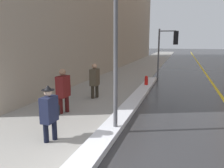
{
  "coord_description": "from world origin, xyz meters",
  "views": [
    {
      "loc": [
        2.07,
        -3.69,
        2.63
      ],
      "look_at": [
        -0.4,
        4.0,
        1.05
      ],
      "focal_mm": 35.0,
      "sensor_mm": 36.0,
      "label": 1
    }
  ],
  "objects": [
    {
      "name": "sidewalk_slab",
      "position": [
        -2.0,
        15.0,
        0.01
      ],
      "size": [
        4.0,
        80.0,
        0.01
      ],
      "color": "gray",
      "rests_on": "ground"
    },
    {
      "name": "road_centre_stripe",
      "position": [
        4.0,
        15.0,
        0.0
      ],
      "size": [
        0.16,
        80.0,
        0.0
      ],
      "color": "gold",
      "rests_on": "ground"
    },
    {
      "name": "pedestrian_with_shoulder_bag",
      "position": [
        -2.02,
        3.21,
        0.92
      ],
      "size": [
        0.32,
        0.75,
        1.66
      ],
      "rotation": [
        0.0,
        0.0,
        -1.58
      ],
      "color": "#340C0C",
      "rests_on": "ground"
    },
    {
      "name": "snow_bank_curb",
      "position": [
        0.18,
        5.29,
        0.09
      ],
      "size": [
        0.61,
        12.26,
        0.18
      ],
      "color": "silver",
      "rests_on": "ground"
    },
    {
      "name": "pedestrian_in_fedora",
      "position": [
        -1.16,
        1.01,
        0.84
      ],
      "size": [
        0.33,
        0.68,
        1.54
      ],
      "rotation": [
        0.0,
        0.0,
        -1.58
      ],
      "color": "black",
      "rests_on": "ground"
    },
    {
      "name": "lamp_post",
      "position": [
        0.31,
        2.1,
        2.63
      ],
      "size": [
        0.28,
        0.28,
        4.32
      ],
      "color": "#515156",
      "rests_on": "ground"
    },
    {
      "name": "traffic_light_near",
      "position": [
        1.18,
        11.8,
        2.5
      ],
      "size": [
        1.31,
        0.43,
        3.46
      ],
      "rotation": [
        0.0,
        0.0,
        0.15
      ],
      "color": "#515156",
      "rests_on": "ground"
    },
    {
      "name": "fire_hydrant",
      "position": [
        0.18,
        8.65,
        0.35
      ],
      "size": [
        0.2,
        0.2,
        0.7
      ],
      "color": "red",
      "rests_on": "ground"
    },
    {
      "name": "pedestrian_nearside",
      "position": [
        -1.76,
        5.58,
        0.91
      ],
      "size": [
        0.31,
        0.53,
        1.63
      ],
      "rotation": [
        0.0,
        0.0,
        -1.58
      ],
      "color": "#2A241B",
      "rests_on": "ground"
    }
  ]
}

